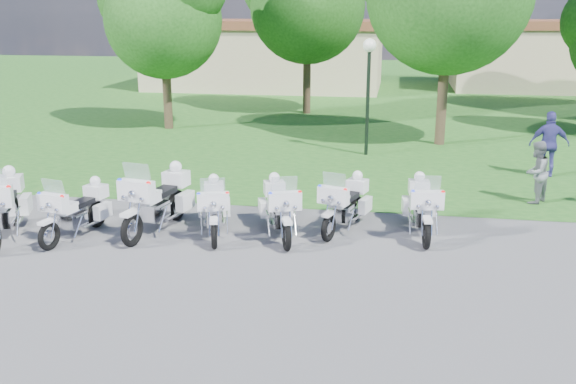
% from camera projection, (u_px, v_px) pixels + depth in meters
% --- Properties ---
extents(ground, '(100.00, 100.00, 0.00)m').
position_uv_depth(ground, '(286.00, 253.00, 13.14)').
color(ground, '#5B5B60').
rests_on(ground, ground).
extents(grass_lawn, '(100.00, 48.00, 0.01)m').
position_uv_depth(grass_lawn, '(362.00, 91.00, 38.72)').
color(grass_lawn, '#1F561B').
rests_on(grass_lawn, ground).
extents(motorcycle_0, '(1.40, 2.44, 1.72)m').
position_uv_depth(motorcycle_0, '(4.00, 205.00, 13.91)').
color(motorcycle_0, black).
rests_on(motorcycle_0, ground).
extents(motorcycle_1, '(1.00, 2.15, 1.46)m').
position_uv_depth(motorcycle_1, '(77.00, 209.00, 13.95)').
color(motorcycle_1, black).
rests_on(motorcycle_1, ground).
extents(motorcycle_2, '(1.16, 2.57, 1.74)m').
position_uv_depth(motorcycle_2, '(158.00, 199.00, 14.29)').
color(motorcycle_2, black).
rests_on(motorcycle_2, ground).
extents(motorcycle_3, '(1.08, 2.13, 1.47)m').
position_uv_depth(motorcycle_3, '(214.00, 207.00, 14.08)').
color(motorcycle_3, black).
rests_on(motorcycle_3, ground).
extents(motorcycle_4, '(1.22, 2.18, 1.53)m').
position_uv_depth(motorcycle_4, '(279.00, 207.00, 13.99)').
color(motorcycle_4, black).
rests_on(motorcycle_4, ground).
extents(motorcycle_5, '(1.15, 2.12, 1.47)m').
position_uv_depth(motorcycle_5, '(346.00, 203.00, 14.40)').
color(motorcycle_5, black).
rests_on(motorcycle_5, ground).
extents(motorcycle_6, '(0.85, 2.26, 1.52)m').
position_uv_depth(motorcycle_6, '(422.00, 206.00, 14.09)').
color(motorcycle_6, black).
rests_on(motorcycle_6, ground).
extents(lamp_post, '(0.44, 0.44, 3.88)m').
position_uv_depth(lamp_post, '(369.00, 67.00, 21.06)').
color(lamp_post, black).
rests_on(lamp_post, ground).
extents(tree_0, '(5.46, 4.66, 7.28)m').
position_uv_depth(tree_0, '(162.00, 8.00, 25.39)').
color(tree_0, '#38281C').
rests_on(tree_0, ground).
extents(building_west, '(14.56, 8.32, 4.10)m').
position_uv_depth(building_west, '(267.00, 54.00, 40.06)').
color(building_west, tan).
rests_on(building_west, ground).
extents(building_east, '(11.44, 7.28, 4.10)m').
position_uv_depth(building_east, '(546.00, 55.00, 39.22)').
color(building_east, tan).
rests_on(building_east, ground).
extents(bystander_b, '(0.95, 0.99, 1.61)m').
position_uv_depth(bystander_b, '(536.00, 173.00, 16.28)').
color(bystander_b, slate).
rests_on(bystander_b, ground).
extents(bystander_c, '(1.14, 0.49, 1.94)m').
position_uv_depth(bystander_c, '(549.00, 144.00, 18.83)').
color(bystander_c, '#3B3887').
rests_on(bystander_c, ground).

